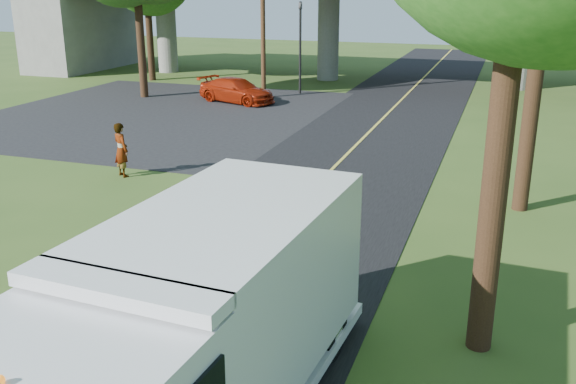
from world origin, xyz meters
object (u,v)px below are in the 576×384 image
at_px(red_sedan, 237,90).
at_px(traffic_signal, 300,38).
at_px(utility_pole, 263,14).
at_px(pedestrian, 121,150).
at_px(step_van, 202,322).

bearing_deg(red_sedan, traffic_signal, -15.06).
xyz_separation_m(traffic_signal, utility_pole, (-1.50, -2.00, 1.40)).
bearing_deg(pedestrian, utility_pole, -56.26).
bearing_deg(step_van, utility_pole, 112.80).
height_order(utility_pole, pedestrian, utility_pole).
xyz_separation_m(traffic_signal, red_sedan, (-2.37, -3.79, -2.55)).
bearing_deg(step_van, red_sedan, 115.85).
height_order(traffic_signal, pedestrian, traffic_signal).
bearing_deg(utility_pole, step_van, -70.71).
bearing_deg(pedestrian, red_sedan, -52.27).
xyz_separation_m(utility_pole, red_sedan, (-0.87, -1.79, -3.95)).
relative_size(traffic_signal, utility_pole, 0.58).
relative_size(utility_pole, step_van, 1.19).
bearing_deg(pedestrian, traffic_signal, -61.47).
xyz_separation_m(step_van, red_sedan, (-10.15, 24.71, -1.04)).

